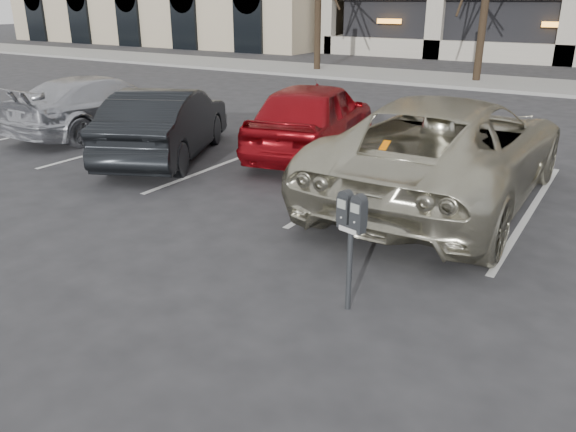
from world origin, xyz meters
name	(u,v)px	position (x,y,z in m)	size (l,w,h in m)	color
ground	(387,242)	(0.00, 0.00, 0.00)	(140.00, 140.00, 0.00)	#28282B
sidewalk	(561,88)	(0.00, 16.00, 0.06)	(80.00, 4.00, 0.12)	gray
stall_lines	(363,181)	(-1.40, 2.30, 0.01)	(16.90, 5.20, 0.00)	silver
parking_meter	(351,223)	(0.31, -1.81, 0.96)	(0.34, 0.20, 1.25)	black
suv_silver	(446,149)	(0.06, 2.11, 0.83)	(2.74, 5.95, 1.66)	#B9B49D
car_red	(314,117)	(-3.11, 3.51, 0.76)	(1.79, 4.46, 1.52)	maroon
car_dark	(166,123)	(-5.45, 1.66, 0.70)	(1.48, 4.25, 1.40)	black
car_silver	(102,104)	(-8.40, 2.59, 0.67)	(1.89, 4.64, 1.35)	#B5B7BE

